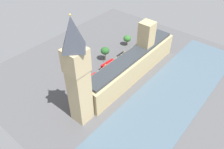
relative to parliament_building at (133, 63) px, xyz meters
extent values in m
plane|color=#4C4C4F|center=(1.99, 1.61, -8.59)|extent=(146.89, 146.89, 0.00)
cube|color=#475B6B|center=(-28.37, 1.61, -8.46)|extent=(33.75, 132.20, 0.25)
cube|color=tan|center=(-0.01, 1.61, -1.52)|extent=(12.91, 76.89, 14.14)
cube|color=tan|center=(-0.01, -12.23, 6.94)|extent=(8.02, 8.02, 31.06)
cube|color=#2D3338|center=(-0.01, 1.61, 6.35)|extent=(9.81, 73.81, 1.60)
cone|color=tan|center=(6.05, -32.99, 6.52)|extent=(1.20, 1.20, 1.93)
cone|color=tan|center=(6.05, -15.69, 6.95)|extent=(1.20, 1.20, 2.81)
cone|color=tan|center=(6.05, 1.61, 6.93)|extent=(1.20, 1.20, 2.76)
cone|color=tan|center=(6.05, 18.91, 6.58)|extent=(1.20, 1.20, 2.07)
cone|color=tan|center=(6.05, 36.21, 6.88)|extent=(1.20, 1.20, 2.67)
cube|color=tan|center=(-0.90, 45.00, 6.57)|extent=(8.29, 8.29, 30.33)
cube|color=tan|center=(-0.90, 45.00, 27.24)|extent=(9.12, 9.12, 11.01)
cylinder|color=silver|center=(3.81, 45.00, 27.24)|extent=(0.25, 6.30, 6.30)
torus|color=black|center=(3.81, 45.00, 27.24)|extent=(0.24, 6.54, 6.54)
cylinder|color=silver|center=(-0.90, 40.29, 27.24)|extent=(6.30, 0.25, 6.30)
torus|color=black|center=(-0.90, 40.29, 27.24)|extent=(6.54, 0.24, 6.54)
pyramid|color=#383D47|center=(-0.90, 45.00, 39.79)|extent=(9.12, 9.12, 14.08)
sphere|color=gold|center=(-0.90, 45.00, 47.23)|extent=(0.80, 0.80, 0.80)
cube|color=gold|center=(11.86, -26.66, -7.87)|extent=(2.03, 4.16, 0.75)
cube|color=black|center=(11.86, -26.87, -7.17)|extent=(1.65, 2.35, 0.65)
cylinder|color=black|center=(11.07, -25.32, -8.25)|extent=(0.28, 0.69, 0.68)
cylinder|color=black|center=(12.77, -25.39, -8.25)|extent=(0.28, 0.69, 0.68)
cylinder|color=black|center=(10.96, -27.93, -8.25)|extent=(0.28, 0.69, 0.68)
cylinder|color=black|center=(12.65, -28.00, -8.25)|extent=(0.28, 0.69, 0.68)
cube|color=navy|center=(14.18, -16.15, -7.87)|extent=(2.05, 4.82, 0.75)
cube|color=black|center=(14.19, -15.92, -7.17)|extent=(1.65, 2.73, 0.65)
cylinder|color=black|center=(14.91, -17.71, -8.25)|extent=(0.29, 0.69, 0.68)
cylinder|color=black|center=(13.28, -17.62, -8.25)|extent=(0.29, 0.69, 0.68)
cylinder|color=black|center=(15.07, -14.68, -8.25)|extent=(0.29, 0.69, 0.68)
cylinder|color=black|center=(13.44, -14.59, -8.25)|extent=(0.29, 0.69, 0.68)
cube|color=#B7B7BC|center=(13.35, -8.91, -7.87)|extent=(2.17, 4.67, 0.75)
cube|color=black|center=(13.33, -9.13, -7.17)|extent=(1.71, 2.66, 0.65)
cylinder|color=black|center=(12.69, -7.39, -8.25)|extent=(0.31, 0.70, 0.68)
cylinder|color=black|center=(14.28, -7.54, -8.25)|extent=(0.31, 0.70, 0.68)
cylinder|color=black|center=(12.42, -10.27, -8.25)|extent=(0.31, 0.70, 0.68)
cylinder|color=black|center=(14.02, -10.42, -8.25)|extent=(0.31, 0.70, 0.68)
cube|color=#B20C0F|center=(15.78, 5.61, -5.94)|extent=(3.20, 10.64, 4.20)
cube|color=black|center=(15.78, 5.61, -5.86)|extent=(3.23, 10.25, 0.70)
cylinder|color=black|center=(16.68, 1.87, -8.04)|extent=(0.42, 1.12, 1.10)
cylinder|color=black|center=(14.38, 2.02, -8.04)|extent=(0.42, 1.12, 1.10)
cylinder|color=black|center=(17.17, 9.20, -8.04)|extent=(0.42, 1.12, 1.10)
cylinder|color=black|center=(14.88, 9.35, -8.04)|extent=(0.42, 1.12, 1.10)
cube|color=#B20C0F|center=(14.45, 23.26, -5.94)|extent=(3.06, 10.62, 4.20)
cube|color=black|center=(14.45, 23.26, -5.86)|extent=(3.10, 10.22, 0.70)
cylinder|color=black|center=(13.50, 27.00, -8.04)|extent=(0.41, 1.12, 1.10)
cylinder|color=black|center=(15.80, 26.87, -8.04)|extent=(0.41, 1.12, 1.10)
cylinder|color=black|center=(13.11, 19.66, -8.04)|extent=(0.41, 1.12, 1.10)
cylinder|color=black|center=(15.40, 19.53, -8.04)|extent=(0.41, 1.12, 1.10)
cube|color=silver|center=(12.50, 32.03, -7.87)|extent=(2.23, 4.55, 0.75)
cube|color=black|center=(12.52, 32.25, -7.17)|extent=(1.78, 2.59, 0.65)
cylinder|color=black|center=(13.25, 30.55, -8.25)|extent=(0.30, 0.70, 0.68)
cylinder|color=black|center=(11.53, 30.69, -8.25)|extent=(0.30, 0.70, 0.68)
cylinder|color=black|center=(13.47, 33.37, -8.25)|extent=(0.30, 0.70, 0.68)
cylinder|color=black|center=(11.76, 33.51, -8.25)|extent=(0.30, 0.70, 0.68)
cylinder|color=#336B60|center=(10.14, -22.60, -7.88)|extent=(0.63, 0.63, 1.42)
sphere|color=tan|center=(10.14, -22.60, -7.04)|extent=(0.27, 0.27, 0.27)
cube|color=#336B60|center=(10.40, -22.73, -7.81)|extent=(0.23, 0.34, 0.25)
cylinder|color=maroon|center=(9.36, 32.30, -7.90)|extent=(0.60, 0.60, 1.39)
sphere|color=#8C6647|center=(9.36, 32.30, -7.07)|extent=(0.27, 0.27, 0.27)
cube|color=maroon|center=(9.25, 32.57, -7.83)|extent=(0.33, 0.22, 0.25)
cylinder|color=gray|center=(9.43, -22.56, -7.89)|extent=(0.65, 0.65, 1.39)
sphere|color=tan|center=(9.43, -22.56, -7.06)|extent=(0.27, 0.27, 0.27)
cube|color=#336B60|center=(9.24, -22.34, -7.82)|extent=(0.31, 0.28, 0.25)
cylinder|color=brown|center=(23.33, -0.31, -5.88)|extent=(0.56, 0.56, 5.43)
ellipsoid|color=#235623|center=(23.33, -0.31, -0.98)|extent=(5.83, 5.83, 4.95)
cylinder|color=brown|center=(23.49, -25.48, -6.79)|extent=(0.56, 0.56, 3.59)
ellipsoid|color=#2D6628|center=(23.49, -25.48, -2.89)|extent=(5.61, 5.61, 4.77)
cylinder|color=black|center=(22.99, 1.67, -5.80)|extent=(0.18, 0.18, 5.58)
sphere|color=#F2EAC6|center=(22.99, 1.67, -2.73)|extent=(0.56, 0.56, 0.56)
camera|label=1|loc=(-60.27, 92.91, 80.85)|focal=35.71mm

